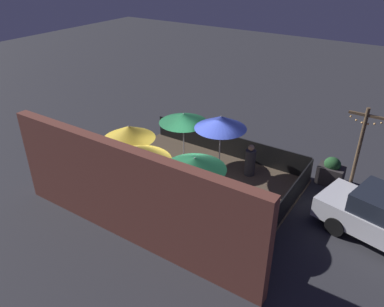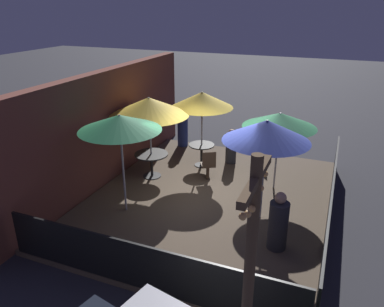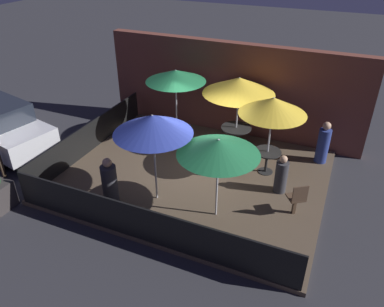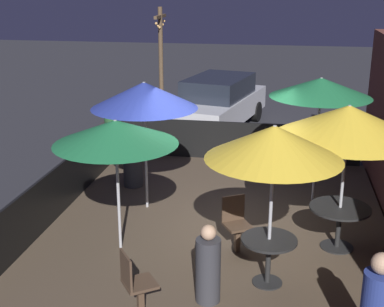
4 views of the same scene
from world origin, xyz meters
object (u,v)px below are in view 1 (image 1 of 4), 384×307
(patio_umbrella_3, at_px, (195,163))
(patron_2, at_px, (250,162))
(patio_umbrella_0, at_px, (129,132))
(dining_table_1, at_px, (140,195))
(patron_0, at_px, (135,159))
(patio_umbrella_2, at_px, (221,122))
(patio_chair_0, at_px, (161,172))
(planter_box, at_px, (331,172))
(patio_umbrella_1, at_px, (137,154))
(dining_table_0, at_px, (132,170))
(patio_umbrella_4, at_px, (183,118))
(light_post, at_px, (358,154))
(patio_chair_1, at_px, (138,146))
(patron_1, at_px, (80,173))

(patio_umbrella_3, xyz_separation_m, patron_2, (-0.14, -3.80, -1.72))
(patio_umbrella_0, height_order, patron_2, patio_umbrella_0)
(dining_table_1, distance_m, patron_0, 2.69)
(patio_umbrella_0, distance_m, patio_umbrella_2, 3.42)
(patio_chair_0, bearing_deg, planter_box, -175.81)
(patio_umbrella_1, relative_size, dining_table_0, 3.00)
(patio_umbrella_4, xyz_separation_m, dining_table_1, (-0.63, 3.55, -1.41))
(patio_chair_0, distance_m, patron_2, 3.53)
(patron_0, height_order, patron_2, patron_2)
(patio_umbrella_1, relative_size, patio_chair_0, 2.62)
(patio_umbrella_0, distance_m, dining_table_0, 1.59)
(patio_umbrella_4, bearing_deg, patio_umbrella_0, 74.39)
(patio_umbrella_4, bearing_deg, light_post, -173.12)
(patio_umbrella_0, xyz_separation_m, patron_0, (0.59, -0.80, -1.64))
(patio_chair_0, bearing_deg, patio_umbrella_3, 119.57)
(patio_umbrella_4, relative_size, planter_box, 1.94)
(patio_umbrella_1, relative_size, patron_2, 1.84)
(planter_box, bearing_deg, patron_2, 25.14)
(patio_umbrella_4, height_order, patio_chair_1, patio_umbrella_4)
(patio_umbrella_1, relative_size, planter_box, 2.14)
(light_post, bearing_deg, patron_1, 27.64)
(patio_umbrella_2, bearing_deg, patio_umbrella_0, 45.48)
(patron_1, height_order, patron_2, patron_1)
(patio_umbrella_0, relative_size, patio_chair_1, 2.50)
(patio_umbrella_0, bearing_deg, patio_umbrella_3, 166.79)
(patio_umbrella_3, bearing_deg, patron_1, 5.93)
(patio_chair_0, bearing_deg, patio_umbrella_4, -113.64)
(patio_umbrella_0, xyz_separation_m, patio_umbrella_2, (-2.40, -2.44, 0.07))
(planter_box, xyz_separation_m, light_post, (-0.90, 1.11, 1.58))
(patio_umbrella_0, height_order, patio_umbrella_3, patio_umbrella_3)
(dining_table_0, relative_size, patio_chair_1, 0.84)
(dining_table_0, bearing_deg, planter_box, -145.31)
(patio_chair_1, xyz_separation_m, planter_box, (-7.43, -2.68, -0.15))
(patio_umbrella_4, height_order, patron_2, patio_umbrella_4)
(patio_umbrella_4, xyz_separation_m, patron_0, (1.27, 1.65, -1.48))
(patio_umbrella_1, xyz_separation_m, patio_chair_1, (2.48, -2.76, -1.63))
(patio_umbrella_4, relative_size, patron_2, 1.66)
(patio_umbrella_1, xyz_separation_m, dining_table_0, (1.31, -1.10, -1.60))
(patio_chair_0, xyz_separation_m, patron_2, (-2.53, -2.46, 0.08))
(patio_chair_1, bearing_deg, dining_table_0, 0.00)
(patio_umbrella_0, height_order, planter_box, patio_umbrella_0)
(patio_umbrella_0, height_order, patio_umbrella_1, patio_umbrella_1)
(patio_umbrella_0, bearing_deg, dining_table_0, -153.43)
(patio_umbrella_3, height_order, planter_box, patio_umbrella_3)
(patio_umbrella_0, height_order, patio_umbrella_4, patio_umbrella_0)
(patron_0, height_order, patron_1, patron_1)
(patio_umbrella_2, height_order, planter_box, patio_umbrella_2)
(patio_chair_0, bearing_deg, dining_table_0, -0.00)
(dining_table_1, height_order, patron_0, patron_0)
(patio_umbrella_2, relative_size, patron_2, 1.88)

